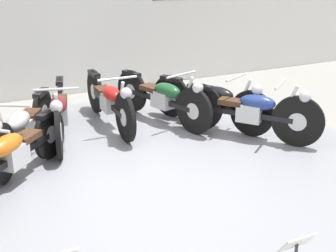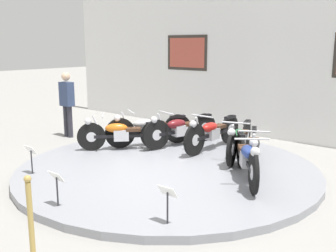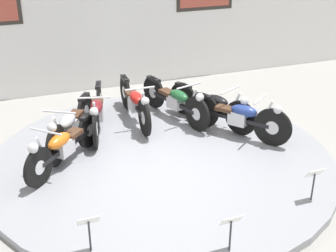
{
  "view_description": "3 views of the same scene",
  "coord_description": "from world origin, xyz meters",
  "px_view_note": "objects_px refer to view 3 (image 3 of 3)",
  "views": [
    {
      "loc": [
        -2.04,
        -4.55,
        2.46
      ],
      "look_at": [
        0.25,
        0.13,
        0.54
      ],
      "focal_mm": 50.0,
      "sensor_mm": 36.0,
      "label": 1
    },
    {
      "loc": [
        4.52,
        -5.47,
        2.36
      ],
      "look_at": [
        -0.12,
        0.15,
        0.85
      ],
      "focal_mm": 42.0,
      "sensor_mm": 36.0,
      "label": 2
    },
    {
      "loc": [
        -2.2,
        -6.33,
        3.83
      ],
      "look_at": [
        0.18,
        0.18,
        0.57
      ],
      "focal_mm": 50.0,
      "sensor_mm": 36.0,
      "label": 3
    }
  ],
  "objects_px": {
    "motorcycle_silver": "(70,125)",
    "motorcycle_blue": "(238,116)",
    "motorcycle_orange": "(64,145)",
    "motorcycle_green": "(176,100)",
    "info_placard_front_left": "(89,225)",
    "info_placard_front_right": "(314,177)",
    "motorcycle_red": "(135,102)",
    "info_placard_front_centre": "(231,225)",
    "motorcycle_black": "(212,105)",
    "motorcycle_maroon": "(97,110)"
  },
  "relations": [
    {
      "from": "motorcycle_silver",
      "to": "motorcycle_red",
      "type": "relative_size",
      "value": 0.88
    },
    {
      "from": "info_placard_front_left",
      "to": "info_placard_front_centre",
      "type": "distance_m",
      "value": 1.65
    },
    {
      "from": "motorcycle_orange",
      "to": "info_placard_front_right",
      "type": "height_order",
      "value": "motorcycle_orange"
    },
    {
      "from": "motorcycle_maroon",
      "to": "motorcycle_red",
      "type": "height_order",
      "value": "motorcycle_red"
    },
    {
      "from": "info_placard_front_centre",
      "to": "motorcycle_green",
      "type": "bearing_deg",
      "value": 78.7
    },
    {
      "from": "motorcycle_orange",
      "to": "motorcycle_black",
      "type": "relative_size",
      "value": 0.81
    },
    {
      "from": "motorcycle_green",
      "to": "info_placard_front_left",
      "type": "xyz_separation_m",
      "value": [
        -2.31,
        -3.22,
        -0.02
      ]
    },
    {
      "from": "motorcycle_red",
      "to": "motorcycle_black",
      "type": "relative_size",
      "value": 1.12
    },
    {
      "from": "motorcycle_orange",
      "to": "info_placard_front_centre",
      "type": "bearing_deg",
      "value": -60.6
    },
    {
      "from": "motorcycle_green",
      "to": "info_placard_front_left",
      "type": "relative_size",
      "value": 3.77
    },
    {
      "from": "motorcycle_green",
      "to": "motorcycle_blue",
      "type": "relative_size",
      "value": 1.18
    },
    {
      "from": "motorcycle_red",
      "to": "info_placard_front_centre",
      "type": "relative_size",
      "value": 3.94
    },
    {
      "from": "motorcycle_black",
      "to": "motorcycle_blue",
      "type": "xyz_separation_m",
      "value": [
        0.21,
        -0.62,
        0.01
      ]
    },
    {
      "from": "motorcycle_orange",
      "to": "motorcycle_blue",
      "type": "height_order",
      "value": "motorcycle_blue"
    },
    {
      "from": "motorcycle_red",
      "to": "info_placard_front_right",
      "type": "xyz_separation_m",
      "value": [
        1.55,
        -3.39,
        -0.03
      ]
    },
    {
      "from": "motorcycle_red",
      "to": "motorcycle_green",
      "type": "bearing_deg",
      "value": -12.56
    },
    {
      "from": "info_placard_front_centre",
      "to": "motorcycle_black",
      "type": "bearing_deg",
      "value": 68.51
    },
    {
      "from": "motorcycle_maroon",
      "to": "motorcycle_orange",
      "type": "bearing_deg",
      "value": -125.11
    },
    {
      "from": "motorcycle_orange",
      "to": "info_placard_front_centre",
      "type": "distance_m",
      "value": 3.09
    },
    {
      "from": "motorcycle_blue",
      "to": "motorcycle_orange",
      "type": "bearing_deg",
      "value": -179.99
    },
    {
      "from": "motorcycle_orange",
      "to": "motorcycle_black",
      "type": "bearing_deg",
      "value": 12.5
    },
    {
      "from": "motorcycle_silver",
      "to": "info_placard_front_right",
      "type": "bearing_deg",
      "value": -44.04
    },
    {
      "from": "motorcycle_blue",
      "to": "info_placard_front_centre",
      "type": "distance_m",
      "value": 3.09
    },
    {
      "from": "motorcycle_green",
      "to": "motorcycle_blue",
      "type": "height_order",
      "value": "motorcycle_blue"
    },
    {
      "from": "motorcycle_silver",
      "to": "info_placard_front_right",
      "type": "xyz_separation_m",
      "value": [
        2.86,
        -2.76,
        -0.03
      ]
    },
    {
      "from": "motorcycle_green",
      "to": "info_placard_front_right",
      "type": "relative_size",
      "value": 3.77
    },
    {
      "from": "motorcycle_orange",
      "to": "info_placard_front_left",
      "type": "height_order",
      "value": "motorcycle_orange"
    },
    {
      "from": "motorcycle_red",
      "to": "info_placard_front_right",
      "type": "height_order",
      "value": "motorcycle_red"
    },
    {
      "from": "motorcycle_red",
      "to": "motorcycle_green",
      "type": "distance_m",
      "value": 0.77
    },
    {
      "from": "motorcycle_black",
      "to": "info_placard_front_centre",
      "type": "height_order",
      "value": "motorcycle_black"
    },
    {
      "from": "motorcycle_orange",
      "to": "motorcycle_green",
      "type": "distance_m",
      "value": 2.52
    },
    {
      "from": "motorcycle_orange",
      "to": "info_placard_front_right",
      "type": "xyz_separation_m",
      "value": [
        3.07,
        -2.13,
        -0.01
      ]
    },
    {
      "from": "motorcycle_red",
      "to": "motorcycle_black",
      "type": "bearing_deg",
      "value": -25.68
    },
    {
      "from": "motorcycle_silver",
      "to": "motorcycle_red",
      "type": "xyz_separation_m",
      "value": [
        1.31,
        0.62,
        -0.0
      ]
    },
    {
      "from": "motorcycle_red",
      "to": "motorcycle_blue",
      "type": "height_order",
      "value": "motorcycle_blue"
    },
    {
      "from": "motorcycle_orange",
      "to": "info_placard_front_left",
      "type": "distance_m",
      "value": 2.13
    },
    {
      "from": "motorcycle_red",
      "to": "info_placard_front_right",
      "type": "distance_m",
      "value": 3.73
    },
    {
      "from": "info_placard_front_left",
      "to": "info_placard_front_centre",
      "type": "bearing_deg",
      "value": -19.72
    },
    {
      "from": "motorcycle_silver",
      "to": "motorcycle_blue",
      "type": "height_order",
      "value": "same"
    },
    {
      "from": "motorcycle_black",
      "to": "motorcycle_blue",
      "type": "distance_m",
      "value": 0.66
    },
    {
      "from": "motorcycle_silver",
      "to": "motorcycle_red",
      "type": "height_order",
      "value": "motorcycle_silver"
    },
    {
      "from": "motorcycle_green",
      "to": "motorcycle_blue",
      "type": "distance_m",
      "value": 1.32
    },
    {
      "from": "motorcycle_orange",
      "to": "info_placard_front_centre",
      "type": "height_order",
      "value": "motorcycle_orange"
    },
    {
      "from": "info_placard_front_left",
      "to": "motorcycle_green",
      "type": "bearing_deg",
      "value": 54.4
    },
    {
      "from": "motorcycle_green",
      "to": "info_placard_front_right",
      "type": "distance_m",
      "value": 3.32
    },
    {
      "from": "motorcycle_maroon",
      "to": "motorcycle_red",
      "type": "distance_m",
      "value": 0.77
    },
    {
      "from": "motorcycle_orange",
      "to": "info_placard_front_right",
      "type": "distance_m",
      "value": 3.74
    },
    {
      "from": "info_placard_front_left",
      "to": "info_placard_front_right",
      "type": "distance_m",
      "value": 3.1
    },
    {
      "from": "motorcycle_blue",
      "to": "info_placard_front_left",
      "type": "relative_size",
      "value": 3.19
    },
    {
      "from": "motorcycle_silver",
      "to": "motorcycle_blue",
      "type": "bearing_deg",
      "value": -12.57
    }
  ]
}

